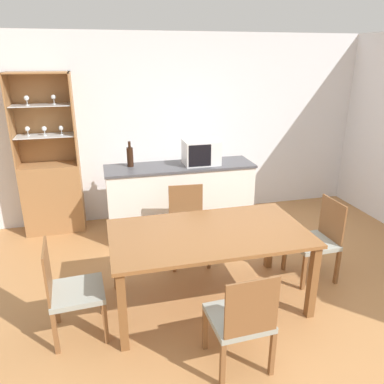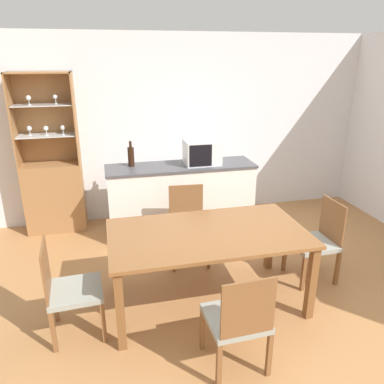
{
  "view_description": "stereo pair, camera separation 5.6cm",
  "coord_description": "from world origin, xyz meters",
  "px_view_note": "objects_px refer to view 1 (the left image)",
  "views": [
    {
      "loc": [
        -1.28,
        -2.56,
        2.25
      ],
      "look_at": [
        -0.34,
        1.16,
        0.85
      ],
      "focal_mm": 35.0,
      "sensor_mm": 36.0,
      "label": 1
    },
    {
      "loc": [
        -1.23,
        -2.58,
        2.25
      ],
      "look_at": [
        -0.34,
        1.16,
        0.85
      ],
      "focal_mm": 35.0,
      "sensor_mm": 36.0,
      "label": 2
    }
  ],
  "objects_px": {
    "dining_chair_head_near": "(241,319)",
    "microwave": "(201,152)",
    "dining_table": "(209,240)",
    "display_cabinet": "(52,187)",
    "dining_chair_side_right_far": "(316,240)",
    "dining_chair_head_far": "(188,225)",
    "dining_chair_side_left_near": "(71,290)",
    "wine_bottle": "(130,156)"
  },
  "relations": [
    {
      "from": "dining_chair_side_left_near",
      "to": "microwave",
      "type": "height_order",
      "value": "microwave"
    },
    {
      "from": "dining_table",
      "to": "dining_chair_side_right_far",
      "type": "height_order",
      "value": "dining_chair_side_right_far"
    },
    {
      "from": "display_cabinet",
      "to": "dining_chair_head_near",
      "type": "xyz_separation_m",
      "value": [
        1.55,
        -2.89,
        -0.18
      ]
    },
    {
      "from": "dining_table",
      "to": "dining_chair_side_left_near",
      "type": "relative_size",
      "value": 2.08
    },
    {
      "from": "dining_table",
      "to": "dining_chair_side_left_near",
      "type": "bearing_deg",
      "value": -172.91
    },
    {
      "from": "dining_chair_side_left_near",
      "to": "microwave",
      "type": "bearing_deg",
      "value": 133.89
    },
    {
      "from": "dining_chair_side_right_far",
      "to": "microwave",
      "type": "height_order",
      "value": "microwave"
    },
    {
      "from": "dining_chair_head_near",
      "to": "microwave",
      "type": "distance_m",
      "value": 2.51
    },
    {
      "from": "display_cabinet",
      "to": "dining_chair_head_far",
      "type": "height_order",
      "value": "display_cabinet"
    },
    {
      "from": "dining_chair_side_right_far",
      "to": "dining_chair_head_near",
      "type": "bearing_deg",
      "value": 126.98
    },
    {
      "from": "dining_chair_side_right_far",
      "to": "wine_bottle",
      "type": "distance_m",
      "value": 2.42
    },
    {
      "from": "dining_table",
      "to": "dining_chair_side_right_far",
      "type": "distance_m",
      "value": 1.26
    },
    {
      "from": "display_cabinet",
      "to": "dining_chair_head_far",
      "type": "bearing_deg",
      "value": -38.18
    },
    {
      "from": "display_cabinet",
      "to": "wine_bottle",
      "type": "relative_size",
      "value": 6.43
    },
    {
      "from": "dining_chair_head_near",
      "to": "microwave",
      "type": "bearing_deg",
      "value": 79.13
    },
    {
      "from": "dining_chair_head_far",
      "to": "microwave",
      "type": "distance_m",
      "value": 1.04
    },
    {
      "from": "dining_chair_side_right_far",
      "to": "display_cabinet",
      "type": "bearing_deg",
      "value": 53.83
    },
    {
      "from": "microwave",
      "to": "dining_chair_side_right_far",
      "type": "bearing_deg",
      "value": -58.38
    },
    {
      "from": "dining_chair_head_near",
      "to": "microwave",
      "type": "xyz_separation_m",
      "value": [
        0.36,
        2.4,
        0.65
      ]
    },
    {
      "from": "dining_chair_head_far",
      "to": "dining_chair_side_left_near",
      "type": "height_order",
      "value": "same"
    },
    {
      "from": "dining_chair_head_far",
      "to": "wine_bottle",
      "type": "distance_m",
      "value": 1.19
    },
    {
      "from": "dining_chair_head_far",
      "to": "display_cabinet",
      "type": "bearing_deg",
      "value": -33.73
    },
    {
      "from": "dining_chair_head_near",
      "to": "wine_bottle",
      "type": "relative_size",
      "value": 2.68
    },
    {
      "from": "dining_table",
      "to": "microwave",
      "type": "distance_m",
      "value": 1.66
    },
    {
      "from": "dining_chair_head_near",
      "to": "wine_bottle",
      "type": "distance_m",
      "value": 2.64
    },
    {
      "from": "display_cabinet",
      "to": "wine_bottle",
      "type": "height_order",
      "value": "display_cabinet"
    },
    {
      "from": "wine_bottle",
      "to": "dining_chair_head_far",
      "type": "bearing_deg",
      "value": -57.37
    },
    {
      "from": "dining_table",
      "to": "dining_chair_side_right_far",
      "type": "relative_size",
      "value": 2.08
    },
    {
      "from": "wine_bottle",
      "to": "dining_chair_side_right_far",
      "type": "bearing_deg",
      "value": -40.85
    },
    {
      "from": "dining_table",
      "to": "dining_chair_head_near",
      "type": "relative_size",
      "value": 2.08
    },
    {
      "from": "dining_table",
      "to": "dining_chair_head_far",
      "type": "xyz_separation_m",
      "value": [
        0.0,
        0.83,
        -0.23
      ]
    },
    {
      "from": "dining_chair_side_right_far",
      "to": "dining_chair_head_near",
      "type": "height_order",
      "value": "same"
    },
    {
      "from": "display_cabinet",
      "to": "dining_chair_side_right_far",
      "type": "distance_m",
      "value": 3.37
    },
    {
      "from": "dining_chair_head_far",
      "to": "dining_chair_side_left_near",
      "type": "relative_size",
      "value": 1.0
    },
    {
      "from": "dining_chair_side_left_near",
      "to": "microwave",
      "type": "xyz_separation_m",
      "value": [
        1.58,
        1.72,
        0.65
      ]
    },
    {
      "from": "dining_chair_head_near",
      "to": "microwave",
      "type": "relative_size",
      "value": 1.91
    },
    {
      "from": "microwave",
      "to": "dining_table",
      "type": "bearing_deg",
      "value": -102.88
    },
    {
      "from": "dining_chair_head_far",
      "to": "dining_chair_head_near",
      "type": "bearing_deg",
      "value": 94.39
    },
    {
      "from": "dining_chair_head_far",
      "to": "dining_chair_head_near",
      "type": "height_order",
      "value": "same"
    },
    {
      "from": "dining_chair_side_left_near",
      "to": "microwave",
      "type": "distance_m",
      "value": 2.43
    },
    {
      "from": "dining_chair_head_far",
      "to": "dining_chair_side_left_near",
      "type": "bearing_deg",
      "value": 43.1
    },
    {
      "from": "dining_table",
      "to": "microwave",
      "type": "height_order",
      "value": "microwave"
    }
  ]
}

